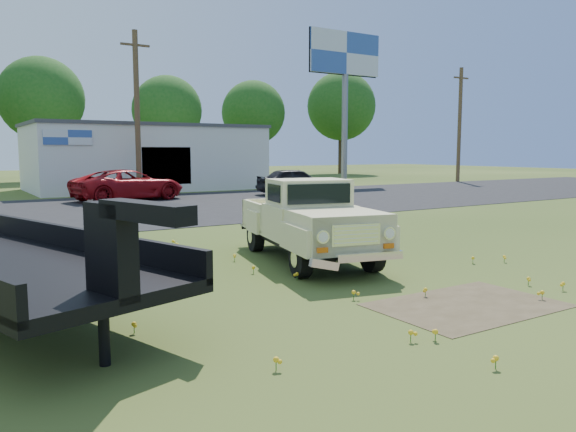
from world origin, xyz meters
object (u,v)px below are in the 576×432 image
at_px(vintage_pickup_truck, 308,220).
at_px(red_pickup, 129,185).
at_px(dark_sedan, 295,181).
at_px(billboard, 345,67).
at_px(flatbed_trailer, 0,254).

distance_m(vintage_pickup_truck, red_pickup, 17.61).
height_order(red_pickup, dark_sedan, red_pickup).
bearing_deg(dark_sedan, billboard, -42.92).
bearing_deg(billboard, vintage_pickup_truck, -129.46).
bearing_deg(flatbed_trailer, red_pickup, 51.13).
xyz_separation_m(vintage_pickup_truck, flatbed_trailer, (-6.37, -1.31, 0.06)).
height_order(billboard, dark_sedan, billboard).
xyz_separation_m(vintage_pickup_truck, dark_sedan, (10.26, 16.37, -0.19)).
height_order(vintage_pickup_truck, flatbed_trailer, flatbed_trailer).
xyz_separation_m(billboard, flatbed_trailer, (-24.94, -23.87, -7.55)).
bearing_deg(flatbed_trailer, vintage_pickup_truck, -5.66).
relative_size(billboard, vintage_pickup_truck, 2.15).
relative_size(vintage_pickup_truck, red_pickup, 0.93).
bearing_deg(billboard, dark_sedan, -143.30).
xyz_separation_m(vintage_pickup_truck, red_pickup, (1.11, 17.57, -0.16)).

